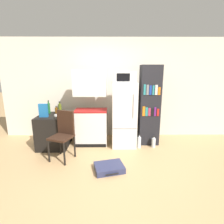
{
  "coord_description": "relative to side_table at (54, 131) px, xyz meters",
  "views": [
    {
      "loc": [
        -0.1,
        -2.73,
        1.78
      ],
      "look_at": [
        -0.06,
        0.85,
        0.93
      ],
      "focal_mm": 28.0,
      "sensor_mm": 36.0,
      "label": 1
    }
  ],
  "objects": [
    {
      "name": "bowl",
      "position": [
        0.12,
        -0.08,
        0.4
      ],
      "size": [
        0.12,
        0.12,
        0.03
      ],
      "color": "silver",
      "rests_on": "side_table"
    },
    {
      "name": "bottle_amber_beer",
      "position": [
        0.02,
        0.22,
        0.45
      ],
      "size": [
        0.07,
        0.07,
        0.17
      ],
      "color": "brown",
      "rests_on": "side_table"
    },
    {
      "name": "water_bottle_front",
      "position": [
        2.37,
        -0.1,
        -0.26
      ],
      "size": [
        0.09,
        0.09,
        0.28
      ],
      "color": "silver",
      "rests_on": "ground_plane"
    },
    {
      "name": "suitcase_large_flat",
      "position": [
        1.32,
        -1.09,
        -0.33
      ],
      "size": [
        0.6,
        0.51,
        0.11
      ],
      "rotation": [
        0.0,
        0.0,
        0.25
      ],
      "color": "navy",
      "rests_on": "ground_plane"
    },
    {
      "name": "bottle_clear_short",
      "position": [
        0.23,
        -0.28,
        0.46
      ],
      "size": [
        0.06,
        0.06,
        0.17
      ],
      "color": "silver",
      "rests_on": "side_table"
    },
    {
      "name": "kitchen_hutch",
      "position": [
        0.87,
        0.14,
        0.45
      ],
      "size": [
        0.78,
        0.48,
        1.81
      ],
      "color": "silver",
      "rests_on": "ground_plane"
    },
    {
      "name": "chair",
      "position": [
        0.39,
        -0.58,
        0.2
      ],
      "size": [
        0.52,
        0.52,
        0.99
      ],
      "rotation": [
        0.0,
        0.0,
        -0.36
      ],
      "color": "black",
      "rests_on": "ground_plane"
    },
    {
      "name": "bottle_green_tall",
      "position": [
        -0.15,
        0.2,
        0.52
      ],
      "size": [
        0.06,
        0.06,
        0.32
      ],
      "color": "#1E6028",
      "rests_on": "side_table"
    },
    {
      "name": "bottle_olive_oil",
      "position": [
        0.12,
        0.18,
        0.51
      ],
      "size": [
        0.08,
        0.08,
        0.29
      ],
      "color": "#566619",
      "rests_on": "side_table"
    },
    {
      "name": "water_bottle_middle",
      "position": [
        2.02,
        -0.13,
        -0.24
      ],
      "size": [
        0.08,
        0.08,
        0.34
      ],
      "color": "silver",
      "rests_on": "ground_plane"
    },
    {
      "name": "ground_plane",
      "position": [
        1.44,
        -1.22,
        -0.38
      ],
      "size": [
        24.0,
        24.0,
        0.0
      ],
      "primitive_type": "plane",
      "color": "tan"
    },
    {
      "name": "cereal_box",
      "position": [
        -0.15,
        -0.15,
        0.53
      ],
      "size": [
        0.19,
        0.07,
        0.3
      ],
      "color": "#1E66A8",
      "rests_on": "side_table"
    },
    {
      "name": "bottle_milk_white",
      "position": [
        -0.25,
        0.02,
        0.46
      ],
      "size": [
        0.06,
        0.06,
        0.17
      ],
      "color": "white",
      "rests_on": "side_table"
    },
    {
      "name": "microwave",
      "position": [
        1.67,
        0.07,
        1.26
      ],
      "size": [
        0.49,
        0.39,
        0.25
      ],
      "color": "silver",
      "rests_on": "refrigerator"
    },
    {
      "name": "wall_back",
      "position": [
        1.64,
        0.78,
        0.92
      ],
      "size": [
        6.4,
        0.1,
        2.61
      ],
      "color": "silver",
      "rests_on": "ground_plane"
    },
    {
      "name": "bookshelf",
      "position": [
        2.29,
        0.19,
        0.57
      ],
      "size": [
        0.47,
        0.4,
        1.91
      ],
      "color": "black",
      "rests_on": "ground_plane"
    },
    {
      "name": "side_table",
      "position": [
        0.0,
        0.0,
        0.0
      ],
      "size": [
        0.67,
        0.76,
        0.77
      ],
      "color": "black",
      "rests_on": "ground_plane"
    },
    {
      "name": "refrigerator",
      "position": [
        1.67,
        0.08,
        0.37
      ],
      "size": [
        0.56,
        0.63,
        1.51
      ],
      "color": "white",
      "rests_on": "ground_plane"
    }
  ]
}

